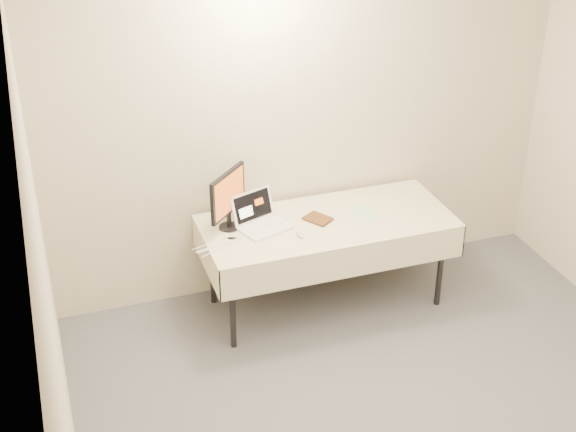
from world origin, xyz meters
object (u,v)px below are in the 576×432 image
object	(u,v)px
table	(327,228)
book	(312,212)
monitor	(228,196)
laptop	(260,219)

from	to	relation	value
table	book	bearing A→B (deg)	-174.08
table	book	size ratio (longest dim) A/B	9.56
monitor	book	world-z (taller)	monitor
monitor	book	xyz separation A→B (m)	(0.59, -0.14, -0.16)
monitor	table	bearing A→B (deg)	-54.57
laptop	book	xyz separation A→B (m)	(0.37, -0.09, 0.04)
laptop	monitor	distance (m)	0.30
monitor	book	size ratio (longest dim) A/B	2.29
monitor	book	distance (m)	0.63
table	monitor	distance (m)	0.79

